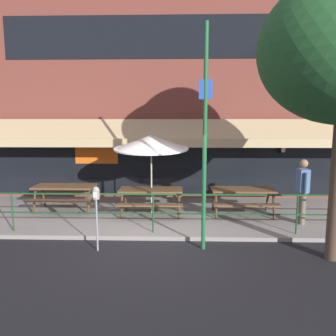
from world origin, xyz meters
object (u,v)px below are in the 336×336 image
(picnic_table_centre, at_px, (151,194))
(pedestrian_walking, at_px, (302,188))
(picnic_table_left, at_px, (65,191))
(parking_meter_near, at_px, (96,199))
(patio_umbrella_centre, at_px, (151,143))
(street_sign_pole, at_px, (205,138))
(picnic_table_right, at_px, (243,194))

(picnic_table_centre, height_order, pedestrian_walking, pedestrian_walking)
(picnic_table_left, bearing_deg, parking_meter_near, -59.49)
(picnic_table_left, height_order, parking_meter_near, parking_meter_near)
(picnic_table_centre, height_order, patio_umbrella_centre, patio_umbrella_centre)
(picnic_table_centre, relative_size, street_sign_pole, 0.38)
(patio_umbrella_centre, distance_m, street_sign_pole, 2.77)
(picnic_table_right, relative_size, street_sign_pole, 0.38)
(picnic_table_left, distance_m, patio_umbrella_centre, 3.03)
(picnic_table_left, bearing_deg, picnic_table_centre, -8.56)
(pedestrian_walking, distance_m, street_sign_pole, 3.43)
(picnic_table_left, xyz_separation_m, picnic_table_right, (5.27, -0.31, 0.00))
(picnic_table_centre, height_order, street_sign_pole, street_sign_pole)
(parking_meter_near, relative_size, street_sign_pole, 0.30)
(picnic_table_left, xyz_separation_m, patio_umbrella_centre, (2.64, -0.23, 1.47))
(patio_umbrella_centre, relative_size, parking_meter_near, 1.67)
(picnic_table_right, bearing_deg, picnic_table_left, 176.62)
(street_sign_pole, bearing_deg, parking_meter_near, -175.73)
(pedestrian_walking, relative_size, parking_meter_near, 1.20)
(patio_umbrella_centre, bearing_deg, picnic_table_left, 174.99)
(picnic_table_right, bearing_deg, pedestrian_walking, -28.19)
(patio_umbrella_centre, bearing_deg, parking_meter_near, -110.67)
(parking_meter_near, bearing_deg, pedestrian_walking, 19.39)
(patio_umbrella_centre, height_order, pedestrian_walking, patio_umbrella_centre)
(picnic_table_right, relative_size, patio_umbrella_centre, 0.76)
(picnic_table_left, xyz_separation_m, parking_meter_near, (1.66, -2.82, 0.44))
(picnic_table_centre, height_order, picnic_table_right, same)
(picnic_table_left, height_order, picnic_table_right, same)
(picnic_table_right, bearing_deg, patio_umbrella_centre, 178.25)
(picnic_table_centre, xyz_separation_m, street_sign_pole, (1.32, -2.25, 1.74))
(parking_meter_near, distance_m, street_sign_pole, 2.65)
(pedestrian_walking, xyz_separation_m, parking_meter_near, (-5.00, -1.76, 0.09))
(parking_meter_near, bearing_deg, patio_umbrella_centre, 69.33)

